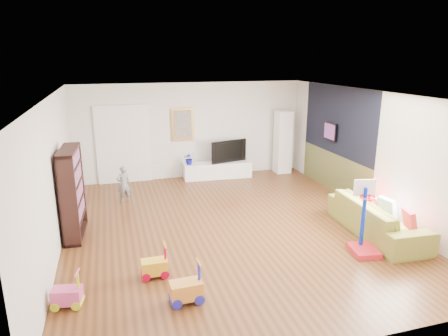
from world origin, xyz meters
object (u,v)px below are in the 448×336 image
object	(u,v)px
media_console	(217,170)
basketball_hoop	(367,219)
sofa	(377,218)
bookshelf	(72,193)

from	to	relation	value
media_console	basketball_hoop	xyz separation A→B (m)	(1.30, -5.18, 0.44)
sofa	basketball_hoop	xyz separation A→B (m)	(-0.71, -0.64, 0.32)
basketball_hoop	sofa	bearing A→B (deg)	52.32
media_console	sofa	xyz separation A→B (m)	(2.01, -4.54, 0.11)
bookshelf	basketball_hoop	bearing A→B (deg)	-21.06
media_console	basketball_hoop	bearing A→B (deg)	-72.81
bookshelf	sofa	bearing A→B (deg)	-12.54
bookshelf	basketball_hoop	distance (m)	5.47
media_console	basketball_hoop	size ratio (longest dim) A/B	1.47
sofa	basketball_hoop	bearing A→B (deg)	135.05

